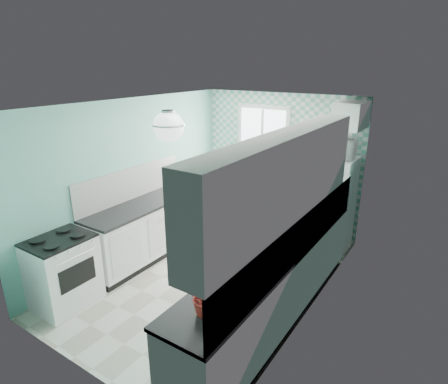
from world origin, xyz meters
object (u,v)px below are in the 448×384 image
Objects in this scene: fruit_bowl at (217,302)px; microwave at (335,147)px; fridge at (330,204)px; sink at (302,228)px; stove at (63,271)px; potted_plant at (206,297)px; ceiling_light at (169,126)px.

microwave reaches higher than fruit_bowl.
fridge is 2.69× the size of microwave.
sink reaches higher than fruit_bowl.
stove is (-2.31, -3.39, -0.31)m from fridge.
microwave reaches higher than potted_plant.
fruit_bowl is 3.50m from microwave.
fridge is 1.45m from sink.
fruit_bowl is at bearing 90.00° from potted_plant.
sink is 2.09× the size of fruit_bowl.
potted_plant is (0.09, -3.57, 0.33)m from fridge.
fridge reaches higher than fruit_bowl.
sink reaches higher than stove.
stove is 1.56× the size of microwave.
ceiling_light is 0.99× the size of potted_plant.
stove is at bearing -122.60° from fridge.
fruit_bowl is at bearing 3.13° from stove.
sink is at bearing -84.60° from fridge.
sink is 1.97m from fruit_bowl.
ceiling_light reaches higher than stove.
stove is 2.45m from fruit_bowl.
stove is at bearing 54.64° from microwave.
potted_plant reaches higher than fruit_bowl.
fridge reaches higher than potted_plant.
fruit_bowl is 0.72× the size of potted_plant.
sink is 1.51× the size of potted_plant.
potted_plant is at bearing -90.00° from fruit_bowl.
fridge is at bearing 91.45° from potted_plant.
fruit_bowl is at bearing 90.40° from microwave.
fridge is 2.97× the size of sink.
sink is (2.40, 1.95, 0.45)m from stove.
fruit_bowl is (2.40, -0.03, 0.49)m from stove.
stove is at bearing -144.96° from sink.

